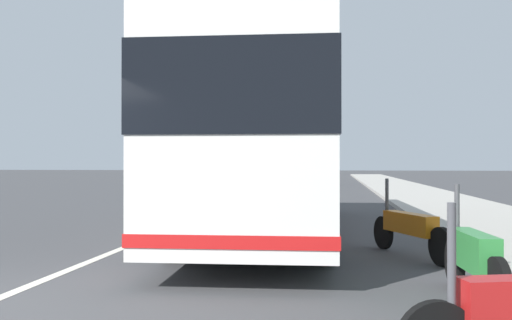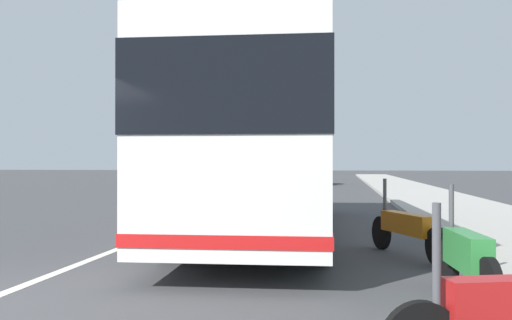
% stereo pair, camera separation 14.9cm
% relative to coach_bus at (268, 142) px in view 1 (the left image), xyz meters
% --- Properties ---
extents(sidewalk_curb, '(110.00, 3.60, 0.14)m').
position_rel_coach_bus_xyz_m(sidewalk_curb, '(2.91, -5.22, -1.89)').
color(sidewalk_curb, '#B2ADA3').
rests_on(sidewalk_curb, ground).
extents(lane_divider_line, '(110.00, 0.16, 0.01)m').
position_rel_coach_bus_xyz_m(lane_divider_line, '(2.91, 2.28, -1.95)').
color(lane_divider_line, silver).
rests_on(lane_divider_line, ground).
extents(coach_bus, '(11.98, 3.00, 3.41)m').
position_rel_coach_bus_xyz_m(coach_bus, '(0.00, 0.00, 0.00)').
color(coach_bus, silver).
rests_on(coach_bus, ground).
extents(motorcycle_angled, '(2.07, 0.32, 1.25)m').
position_rel_coach_bus_xyz_m(motorcycle_angled, '(-5.88, -2.91, -1.49)').
color(motorcycle_angled, black).
rests_on(motorcycle_angled, ground).
extents(motorcycle_far_end, '(2.16, 0.99, 1.24)m').
position_rel_coach_bus_xyz_m(motorcycle_far_end, '(-2.93, -2.61, -1.50)').
color(motorcycle_far_end, black).
rests_on(motorcycle_far_end, ground).
extents(car_oncoming, '(4.71, 2.06, 1.53)m').
position_rel_coach_bus_xyz_m(car_oncoming, '(36.62, 4.70, -1.22)').
color(car_oncoming, black).
rests_on(car_oncoming, ground).
extents(car_side_street, '(4.49, 2.01, 1.58)m').
position_rel_coach_bus_xyz_m(car_side_street, '(18.02, 4.15, -1.21)').
color(car_side_street, black).
rests_on(car_side_street, ground).
extents(car_far_distant, '(4.51, 2.10, 1.49)m').
position_rel_coach_bus_xyz_m(car_far_distant, '(27.46, 0.29, -1.23)').
color(car_far_distant, navy).
rests_on(car_far_distant, ground).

